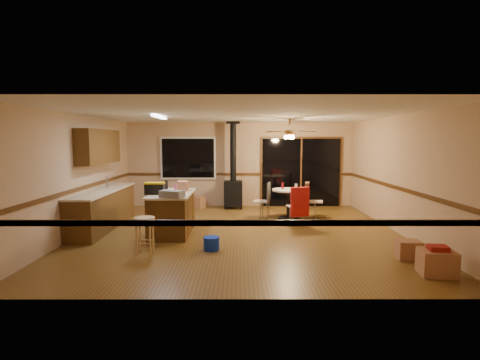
{
  "coord_description": "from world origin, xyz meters",
  "views": [
    {
      "loc": [
        -0.01,
        -8.14,
        2.04
      ],
      "look_at": [
        0.0,
        0.3,
        1.15
      ],
      "focal_mm": 28.0,
      "sensor_mm": 36.0,
      "label": 1
    }
  ],
  "objects_px": {
    "kitchen_island": "(172,213)",
    "dining_table": "(289,199)",
    "chair_left": "(265,196)",
    "toolbox_grey": "(172,194)",
    "box_corner_a": "(437,263)",
    "wood_stove": "(233,184)",
    "toolbox_black": "(155,189)",
    "blue_bucket": "(211,244)",
    "bar_stool": "(145,236)",
    "chair_near": "(299,202)",
    "chair_right": "(308,196)",
    "box_corner_b": "(409,250)",
    "box_under_window": "(197,202)"
  },
  "relations": [
    {
      "from": "kitchen_island",
      "to": "dining_table",
      "type": "bearing_deg",
      "value": 28.35
    },
    {
      "from": "chair_left",
      "to": "toolbox_grey",
      "type": "bearing_deg",
      "value": -131.67
    },
    {
      "from": "kitchen_island",
      "to": "box_corner_a",
      "type": "distance_m",
      "value": 5.21
    },
    {
      "from": "wood_stove",
      "to": "toolbox_black",
      "type": "distance_m",
      "value": 3.67
    },
    {
      "from": "toolbox_grey",
      "to": "blue_bucket",
      "type": "distance_m",
      "value": 1.33
    },
    {
      "from": "bar_stool",
      "to": "chair_left",
      "type": "xyz_separation_m",
      "value": [
        2.39,
        3.1,
        0.25
      ]
    },
    {
      "from": "chair_left",
      "to": "chair_near",
      "type": "bearing_deg",
      "value": -52.19
    },
    {
      "from": "kitchen_island",
      "to": "wood_stove",
      "type": "distance_m",
      "value": 3.33
    },
    {
      "from": "bar_stool",
      "to": "dining_table",
      "type": "relative_size",
      "value": 0.78
    },
    {
      "from": "blue_bucket",
      "to": "chair_right",
      "type": "relative_size",
      "value": 0.43
    },
    {
      "from": "wood_stove",
      "to": "dining_table",
      "type": "height_order",
      "value": "wood_stove"
    },
    {
      "from": "wood_stove",
      "to": "toolbox_black",
      "type": "height_order",
      "value": "wood_stove"
    },
    {
      "from": "wood_stove",
      "to": "chair_near",
      "type": "bearing_deg",
      "value": -56.5
    },
    {
      "from": "box_corner_b",
      "to": "box_under_window",
      "type": "bearing_deg",
      "value": 130.69
    },
    {
      "from": "wood_stove",
      "to": "bar_stool",
      "type": "distance_m",
      "value": 4.85
    },
    {
      "from": "bar_stool",
      "to": "box_corner_b",
      "type": "bearing_deg",
      "value": -3.63
    },
    {
      "from": "box_under_window",
      "to": "box_corner_b",
      "type": "relative_size",
      "value": 1.13
    },
    {
      "from": "toolbox_black",
      "to": "box_corner_b",
      "type": "xyz_separation_m",
      "value": [
        4.74,
        -1.6,
        -0.85
      ]
    },
    {
      "from": "toolbox_black",
      "to": "box_corner_b",
      "type": "relative_size",
      "value": 1.01
    },
    {
      "from": "wood_stove",
      "to": "blue_bucket",
      "type": "distance_m",
      "value": 4.42
    },
    {
      "from": "toolbox_grey",
      "to": "chair_near",
      "type": "xyz_separation_m",
      "value": [
        2.78,
        1.34,
        -0.38
      ]
    },
    {
      "from": "bar_stool",
      "to": "dining_table",
      "type": "distance_m",
      "value": 4.26
    },
    {
      "from": "bar_stool",
      "to": "box_corner_b",
      "type": "height_order",
      "value": "bar_stool"
    },
    {
      "from": "toolbox_grey",
      "to": "chair_right",
      "type": "bearing_deg",
      "value": 36.11
    },
    {
      "from": "kitchen_island",
      "to": "chair_left",
      "type": "bearing_deg",
      "value": 35.83
    },
    {
      "from": "blue_bucket",
      "to": "chair_left",
      "type": "bearing_deg",
      "value": 67.25
    },
    {
      "from": "toolbox_black",
      "to": "chair_left",
      "type": "bearing_deg",
      "value": 35.79
    },
    {
      "from": "blue_bucket",
      "to": "toolbox_grey",
      "type": "bearing_deg",
      "value": 144.3
    },
    {
      "from": "kitchen_island",
      "to": "box_under_window",
      "type": "distance_m",
      "value": 3.12
    },
    {
      "from": "chair_left",
      "to": "box_under_window",
      "type": "distance_m",
      "value": 2.54
    },
    {
      "from": "toolbox_grey",
      "to": "box_corner_b",
      "type": "distance_m",
      "value": 4.5
    },
    {
      "from": "box_corner_a",
      "to": "chair_left",
      "type": "bearing_deg",
      "value": 119.04
    },
    {
      "from": "chair_near",
      "to": "chair_right",
      "type": "height_order",
      "value": "same"
    },
    {
      "from": "kitchen_island",
      "to": "bar_stool",
      "type": "height_order",
      "value": "kitchen_island"
    },
    {
      "from": "blue_bucket",
      "to": "chair_left",
      "type": "height_order",
      "value": "chair_left"
    },
    {
      "from": "blue_bucket",
      "to": "box_under_window",
      "type": "xyz_separation_m",
      "value": [
        -0.78,
        4.41,
        0.05
      ]
    },
    {
      "from": "box_corner_b",
      "to": "chair_near",
      "type": "bearing_deg",
      "value": 121.68
    },
    {
      "from": "toolbox_grey",
      "to": "chair_near",
      "type": "relative_size",
      "value": 0.67
    },
    {
      "from": "kitchen_island",
      "to": "chair_right",
      "type": "relative_size",
      "value": 2.4
    },
    {
      "from": "box_under_window",
      "to": "box_corner_a",
      "type": "height_order",
      "value": "box_corner_a"
    },
    {
      "from": "toolbox_grey",
      "to": "box_corner_a",
      "type": "relative_size",
      "value": 0.93
    },
    {
      "from": "kitchen_island",
      "to": "chair_left",
      "type": "height_order",
      "value": "chair_left"
    },
    {
      "from": "chair_left",
      "to": "box_corner_b",
      "type": "distance_m",
      "value": 4.1
    },
    {
      "from": "dining_table",
      "to": "chair_near",
      "type": "xyz_separation_m",
      "value": [
        0.14,
        -0.88,
        0.07
      ]
    },
    {
      "from": "box_under_window",
      "to": "toolbox_black",
      "type": "bearing_deg",
      "value": -98.58
    },
    {
      "from": "toolbox_grey",
      "to": "box_under_window",
      "type": "relative_size",
      "value": 1.04
    },
    {
      "from": "kitchen_island",
      "to": "toolbox_grey",
      "type": "xyz_separation_m",
      "value": [
        0.14,
        -0.72,
        0.52
      ]
    },
    {
      "from": "box_corner_b",
      "to": "dining_table",
      "type": "bearing_deg",
      "value": 116.41
    },
    {
      "from": "chair_near",
      "to": "chair_right",
      "type": "bearing_deg",
      "value": 68.53
    },
    {
      "from": "blue_bucket",
      "to": "dining_table",
      "type": "bearing_deg",
      "value": 57.25
    }
  ]
}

